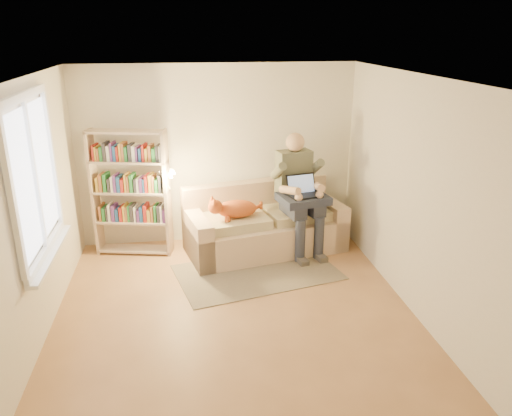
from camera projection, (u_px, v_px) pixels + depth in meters
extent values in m
plane|color=#986C45|center=(236.00, 316.00, 5.60)|extent=(4.50, 4.50, 0.00)
cube|color=white|center=(232.00, 78.00, 4.72)|extent=(4.00, 4.50, 0.02)
cube|color=silver|center=(31.00, 217.00, 4.88)|extent=(0.02, 4.50, 2.60)
cube|color=silver|center=(416.00, 198.00, 5.44)|extent=(0.02, 4.50, 2.60)
cube|color=silver|center=(217.00, 155.00, 7.25)|extent=(4.00, 0.02, 2.60)
cube|color=silver|center=(273.00, 329.00, 3.07)|extent=(4.00, 0.02, 2.60)
plane|color=white|center=(34.00, 177.00, 4.95)|extent=(0.00, 1.50, 1.50)
cube|color=white|center=(22.00, 96.00, 4.69)|extent=(0.05, 1.50, 0.08)
cube|color=white|center=(46.00, 249.00, 5.22)|extent=(0.05, 1.50, 0.08)
cube|color=white|center=(35.00, 177.00, 4.95)|extent=(0.04, 0.05, 1.50)
cube|color=white|center=(51.00, 253.00, 5.24)|extent=(0.12, 1.52, 0.04)
cube|color=beige|center=(265.00, 235.00, 7.19)|extent=(2.37, 1.43, 0.46)
cube|color=beige|center=(256.00, 196.00, 7.37)|extent=(2.21, 0.68, 0.47)
cube|color=beige|center=(198.00, 238.00, 6.83)|extent=(0.42, 1.02, 0.66)
cube|color=beige|center=(327.00, 220.00, 7.48)|extent=(0.42, 1.02, 0.66)
cube|color=beige|center=(233.00, 221.00, 6.88)|extent=(1.06, 0.84, 0.13)
cube|color=beige|center=(298.00, 213.00, 7.20)|extent=(1.06, 0.84, 0.13)
cube|color=#696E59|center=(294.00, 173.00, 7.09)|extent=(0.52, 0.36, 0.66)
sphere|color=#D8A97F|center=(295.00, 142.00, 6.91)|extent=(0.26, 0.26, 0.26)
cube|color=#2F3241|center=(293.00, 208.00, 6.90)|extent=(0.30, 0.57, 0.20)
cube|color=#2F3241|center=(311.00, 205.00, 6.99)|extent=(0.30, 0.57, 0.20)
cylinder|color=#2F3241|center=(300.00, 241.00, 6.80)|extent=(0.14, 0.14, 0.62)
cylinder|color=#2F3241|center=(319.00, 238.00, 6.89)|extent=(0.14, 0.14, 0.62)
ellipsoid|color=orange|center=(234.00, 210.00, 6.78)|extent=(0.60, 0.40, 0.25)
sphere|color=orange|center=(212.00, 208.00, 6.61)|extent=(0.19, 0.19, 0.19)
cylinder|color=orange|center=(252.00, 209.00, 6.95)|extent=(0.28, 0.11, 0.08)
cube|color=#242A3F|center=(309.00, 198.00, 6.90)|extent=(0.74, 0.65, 0.11)
cube|color=black|center=(311.00, 195.00, 6.84)|extent=(0.47, 0.38, 0.02)
cube|color=black|center=(307.00, 183.00, 6.92)|extent=(0.44, 0.19, 0.27)
plane|color=#8CA5CC|center=(307.00, 183.00, 6.92)|extent=(0.40, 0.20, 0.36)
cube|color=#BEA68F|center=(95.00, 193.00, 6.92)|extent=(0.09, 0.27, 1.78)
cube|color=#BEA68F|center=(167.00, 194.00, 6.87)|extent=(0.09, 0.27, 1.78)
cube|color=#BEA68F|center=(136.00, 249.00, 7.18)|extent=(1.09, 0.48, 0.03)
cube|color=#BEA68F|center=(133.00, 221.00, 7.03)|extent=(1.09, 0.48, 0.03)
cube|color=#BEA68F|center=(131.00, 192.00, 6.89)|extent=(1.09, 0.48, 0.03)
cube|color=#BEA68F|center=(128.00, 161.00, 6.74)|extent=(1.09, 0.48, 0.03)
cube|color=#BEA68F|center=(125.00, 132.00, 6.60)|extent=(1.09, 0.48, 0.03)
cube|color=#333338|center=(133.00, 213.00, 6.99)|extent=(0.93, 0.40, 0.21)
cube|color=silver|center=(130.00, 183.00, 6.85)|extent=(0.93, 0.40, 0.21)
cube|color=#66337F|center=(127.00, 152.00, 6.70)|extent=(0.93, 0.40, 0.21)
cylinder|color=white|center=(162.00, 190.00, 6.85)|extent=(0.10, 0.10, 0.04)
cone|color=white|center=(170.00, 174.00, 6.64)|extent=(0.14, 0.16, 0.15)
cube|color=#80725D|center=(257.00, 272.00, 6.59)|extent=(2.28, 1.65, 0.01)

